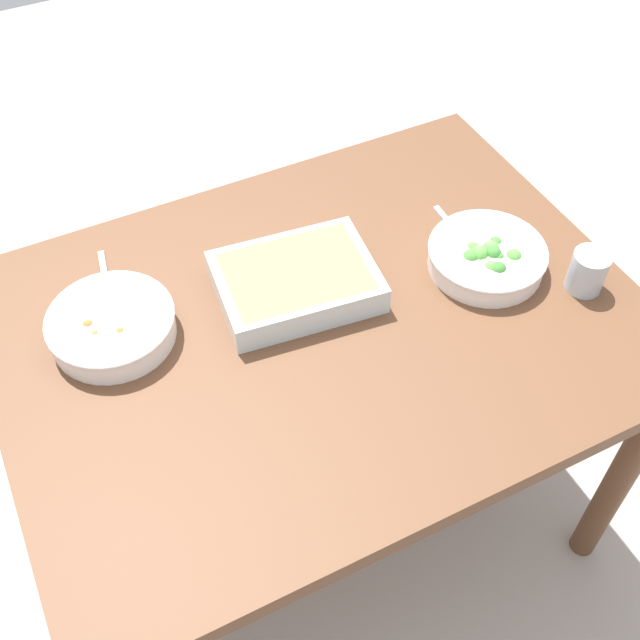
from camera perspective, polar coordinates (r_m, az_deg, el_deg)
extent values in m
plane|color=#9E9389|center=(2.09, 0.00, -13.37)|extent=(6.00, 6.00, 0.00)
cube|color=brown|center=(1.49, 0.00, -0.50)|extent=(1.20, 0.90, 0.04)
cylinder|color=brown|center=(2.19, 8.14, 5.01)|extent=(0.06, 0.06, 0.70)
cylinder|color=brown|center=(1.96, -19.63, -5.08)|extent=(0.06, 0.06, 0.70)
cylinder|color=brown|center=(1.86, 21.12, -10.45)|extent=(0.06, 0.06, 0.70)
cylinder|color=white|center=(1.48, -14.89, -0.45)|extent=(0.23, 0.23, 0.05)
torus|color=white|center=(1.46, -15.07, 0.15)|extent=(0.24, 0.24, 0.01)
cylinder|color=olive|center=(1.48, -14.91, -0.38)|extent=(0.19, 0.19, 0.03)
sphere|color=#C66633|center=(1.47, -16.50, -0.38)|extent=(0.02, 0.02, 0.02)
sphere|color=silver|center=(1.46, -15.95, -0.45)|extent=(0.02, 0.02, 0.02)
sphere|color=silver|center=(1.47, -14.99, 0.19)|extent=(0.01, 0.01, 0.01)
sphere|color=olive|center=(1.45, -16.01, -1.05)|extent=(0.02, 0.02, 0.02)
sphere|color=silver|center=(1.47, -16.99, -0.17)|extent=(0.02, 0.02, 0.02)
sphere|color=#C66633|center=(1.44, -14.31, -0.90)|extent=(0.02, 0.02, 0.02)
cylinder|color=white|center=(1.59, 12.02, 4.46)|extent=(0.23, 0.23, 0.05)
torus|color=white|center=(1.58, 12.14, 5.00)|extent=(0.24, 0.24, 0.01)
cylinder|color=#8CB272|center=(1.59, 12.03, 4.53)|extent=(0.19, 0.19, 0.02)
sphere|color=#3D7A33|center=(1.54, 12.85, 3.63)|extent=(0.03, 0.03, 0.03)
sphere|color=#478C38|center=(1.56, 10.92, 4.53)|extent=(0.03, 0.03, 0.03)
sphere|color=#569E42|center=(1.57, 11.66, 4.82)|extent=(0.02, 0.02, 0.02)
sphere|color=#3D7A33|center=(1.58, 11.90, 5.00)|extent=(0.02, 0.02, 0.02)
sphere|color=#569E42|center=(1.56, 11.48, 4.70)|extent=(0.04, 0.04, 0.04)
sphere|color=#478C38|center=(1.60, 12.65, 5.55)|extent=(0.03, 0.03, 0.03)
sphere|color=#569E42|center=(1.54, 12.34, 3.76)|extent=(0.03, 0.03, 0.03)
sphere|color=#569E42|center=(1.58, 12.32, 5.09)|extent=(0.03, 0.03, 0.03)
sphere|color=#3D7A33|center=(1.57, 12.49, 4.73)|extent=(0.03, 0.03, 0.03)
sphere|color=#3D7A33|center=(1.57, 12.91, 4.44)|extent=(0.02, 0.02, 0.02)
sphere|color=#569E42|center=(1.58, 11.12, 5.13)|extent=(0.02, 0.02, 0.02)
sphere|color=#569E42|center=(1.58, 12.00, 4.96)|extent=(0.02, 0.02, 0.02)
sphere|color=#569E42|center=(1.57, 13.91, 4.52)|extent=(0.03, 0.03, 0.03)
cube|color=silver|center=(1.50, -1.76, 2.78)|extent=(0.32, 0.25, 0.06)
cube|color=#DBAD56|center=(1.49, -1.77, 3.10)|extent=(0.28, 0.22, 0.04)
cylinder|color=#B2BCC6|center=(1.59, 18.90, 3.37)|extent=(0.07, 0.07, 0.08)
cylinder|color=black|center=(1.60, 18.79, 3.05)|extent=(0.06, 0.06, 0.05)
cube|color=silver|center=(1.61, -15.39, 3.13)|extent=(0.04, 0.14, 0.01)
ellipsoid|color=silver|center=(1.55, -15.06, 1.05)|extent=(0.03, 0.04, 0.01)
cube|color=silver|center=(1.68, 9.62, 6.68)|extent=(0.02, 0.14, 0.01)
ellipsoid|color=silver|center=(1.63, 11.16, 4.89)|extent=(0.03, 0.04, 0.01)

